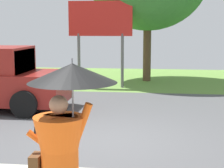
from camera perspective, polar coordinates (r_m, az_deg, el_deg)
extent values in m
cube|color=#4C4C4F|center=(10.14, 0.85, -5.57)|extent=(40.00, 8.00, 0.10)
cube|color=olive|center=(17.97, 3.66, 0.76)|extent=(40.00, 8.00, 0.10)
cylinder|color=#E55B19|center=(4.41, -8.11, -9.11)|extent=(0.44, 0.44, 0.65)
sphere|color=tan|center=(4.29, -8.25, -3.18)|extent=(0.22, 0.22, 0.22)
cylinder|color=#E55B19|center=(4.27, -4.55, -5.80)|extent=(0.24, 0.09, 0.45)
cylinder|color=#E55B19|center=(4.49, -11.30, -8.42)|extent=(0.29, 0.08, 0.24)
cylinder|color=gray|center=(4.24, -6.07, -2.79)|extent=(0.02, 0.02, 0.75)
cone|color=black|center=(4.18, -6.14, 1.71)|extent=(1.02, 1.02, 0.22)
cylinder|color=gray|center=(4.17, -6.17, 3.34)|extent=(0.02, 0.02, 0.10)
cube|color=black|center=(4.50, -11.70, -7.09)|extent=(0.02, 0.11, 0.16)
cube|color=brown|center=(4.53, -11.58, -12.39)|extent=(0.12, 0.24, 0.30)
cube|color=#2D3842|center=(11.29, -13.45, 3.30)|extent=(0.10, 1.70, 0.77)
cylinder|color=black|center=(12.25, -10.11, -1.13)|extent=(0.76, 0.28, 0.76)
cylinder|color=black|center=(10.40, -13.37, -3.02)|extent=(0.76, 0.28, 0.76)
cylinder|color=slate|center=(15.31, -5.13, 3.67)|extent=(0.12, 0.12, 2.20)
cylinder|color=slate|center=(15.03, 1.60, 3.61)|extent=(0.12, 0.12, 2.20)
cube|color=red|center=(15.09, -1.82, 10.09)|extent=(2.60, 0.10, 1.40)
cylinder|color=brown|center=(16.98, 5.44, 5.58)|extent=(0.36, 0.36, 3.03)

